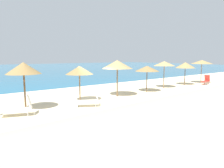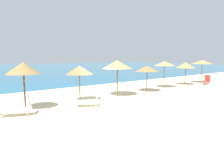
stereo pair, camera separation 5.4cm
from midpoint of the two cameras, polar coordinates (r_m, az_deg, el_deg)
The scene contains 11 objects.
ground_plane at distance 14.38m, azimuth -3.61°, elevation -5.00°, with size 160.00×160.00×0.00m, color beige.
beach_umbrella_3 at distance 12.69m, azimuth -23.69°, elevation 4.10°, with size 1.97×1.97×2.85m.
beach_umbrella_4 at distance 14.12m, azimuth -9.11°, elevation 3.86°, with size 1.90×1.90×2.53m.
beach_umbrella_5 at distance 15.95m, azimuth 1.60°, elevation 5.55°, with size 2.42×2.42×2.91m.
beach_umbrella_6 at distance 18.38m, azimuth 10.00°, elevation 4.32°, with size 2.17×2.17×2.37m.
beach_umbrella_7 at distance 21.03m, azimuth 14.71°, elevation 5.61°, with size 2.18×2.18×2.73m.
beach_umbrella_8 at distance 24.15m, azimuth 20.17°, elevation 5.03°, with size 2.19×2.19×2.57m.
beach_umbrella_9 at distance 26.55m, azimuth 24.22°, elevation 5.71°, with size 2.50×2.50×2.79m.
lounge_chair_1 at distance 25.86m, azimuth 25.16°, elevation 0.93°, with size 1.57×0.85×1.07m.
lounge_chair_2 at distance 11.95m, azimuth -24.67°, elevation -6.00°, with size 1.76×1.18×1.17m.
lounge_chair_3 at distance 12.97m, azimuth -6.24°, elevation -4.40°, with size 1.54×1.26×1.08m.
Camera 2 is at (-7.85, -11.64, 3.14)m, focal length 32.32 mm.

